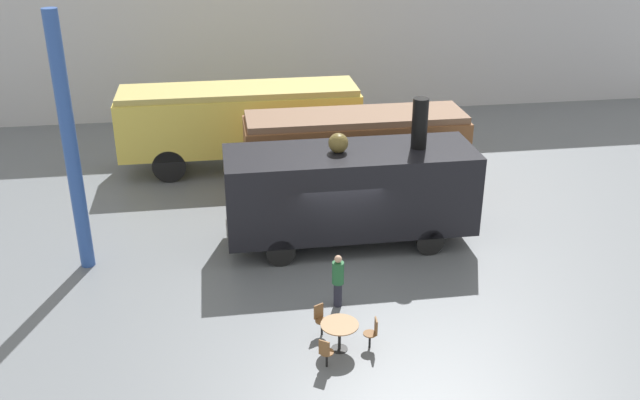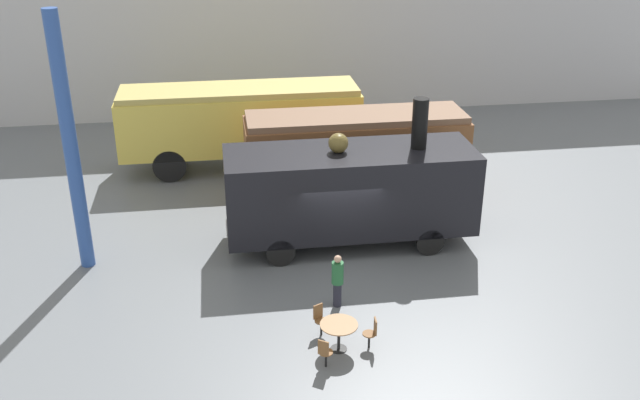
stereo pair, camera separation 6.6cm
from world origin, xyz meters
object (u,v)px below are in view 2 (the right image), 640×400
passenger_coach_vintage (240,119)px  visitor_person (338,279)px  steam_locomotive (350,189)px  cafe_chair_0 (320,317)px  cafe_table_near (339,329)px  passenger_coach_wooden (355,149)px

passenger_coach_vintage → visitor_person: passenger_coach_vintage is taller
steam_locomotive → cafe_chair_0: size_ratio=9.31×
passenger_coach_vintage → steam_locomotive: steam_locomotive is taller
cafe_chair_0 → cafe_table_near: bearing=0.0°
steam_locomotive → cafe_table_near: size_ratio=8.17×
cafe_table_near → cafe_chair_0: (-0.38, 0.78, -0.13)m
cafe_chair_0 → visitor_person: bearing=125.0°
passenger_coach_vintage → steam_locomotive: size_ratio=1.21×
cafe_chair_0 → visitor_person: size_ratio=0.53×
passenger_coach_vintage → passenger_coach_wooden: size_ratio=1.20×
steam_locomotive → cafe_chair_0: steam_locomotive is taller
steam_locomotive → visitor_person: bearing=-105.7°
passenger_coach_wooden → cafe_chair_0: bearing=-106.9°
passenger_coach_vintage → cafe_chair_0: 12.69m
steam_locomotive → visitor_person: size_ratio=4.96×
passenger_coach_vintage → steam_locomotive: (3.24, -7.40, -0.19)m
steam_locomotive → cafe_table_near: (-1.38, -5.87, -1.30)m
steam_locomotive → cafe_table_near: bearing=-103.3°
passenger_coach_vintage → steam_locomotive: bearing=-66.3°
steam_locomotive → cafe_table_near: 6.17m
cafe_chair_0 → visitor_person: 1.51m
steam_locomotive → cafe_chair_0: bearing=-109.2°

